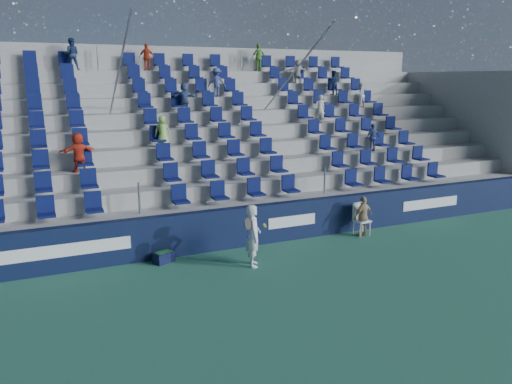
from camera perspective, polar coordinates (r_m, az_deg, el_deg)
ground at (r=12.43m, az=4.48°, el=-10.40°), size 70.00×70.00×0.00m
sponsor_wall at (r=14.90m, az=-1.24°, el=-3.92°), size 24.00×0.32×1.20m
grandstand at (r=19.26m, az=-7.17°, el=4.50°), size 24.00×8.17×6.63m
tennis_player at (r=13.23m, az=-0.31°, el=-5.00°), size 0.70×0.71×1.68m
line_judge_chair at (r=16.28m, az=11.81°, el=-2.75°), size 0.50×0.51×1.05m
line_judge at (r=16.15m, az=12.15°, el=-2.71°), size 0.81×0.47×1.30m
ball_bin at (r=13.92m, az=-10.51°, el=-7.26°), size 0.63×0.53×0.30m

